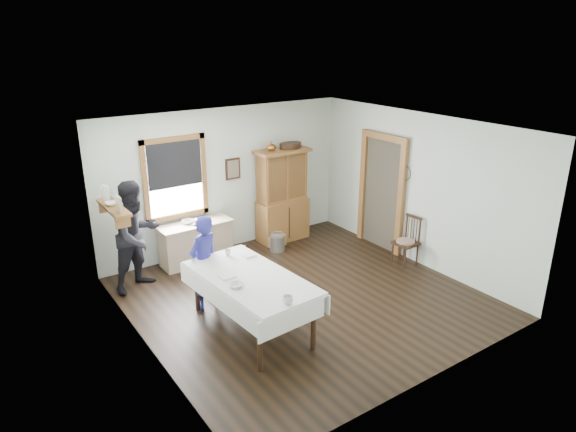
{
  "coord_description": "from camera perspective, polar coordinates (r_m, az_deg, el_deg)",
  "views": [
    {
      "loc": [
        -4.28,
        -5.81,
        3.99
      ],
      "look_at": [
        -0.08,
        0.3,
        1.3
      ],
      "focal_mm": 32.0,
      "sensor_mm": 36.0,
      "label": 1
    }
  ],
  "objects": [
    {
      "name": "room",
      "position": [
        7.69,
        1.79,
        -0.18
      ],
      "size": [
        5.01,
        5.01,
        2.7
      ],
      "color": "black",
      "rests_on": "ground"
    },
    {
      "name": "window",
      "position": [
        9.21,
        -12.45,
        4.56
      ],
      "size": [
        1.18,
        0.07,
        1.48
      ],
      "color": "white",
      "rests_on": "room"
    },
    {
      "name": "doorway",
      "position": [
        9.89,
        10.39,
        2.97
      ],
      "size": [
        0.09,
        1.14,
        2.22
      ],
      "color": "#463F32",
      "rests_on": "room"
    },
    {
      "name": "wall_shelf",
      "position": [
        7.97,
        -18.93,
        1.14
      ],
      "size": [
        0.24,
        1.0,
        0.44
      ],
      "color": "olive",
      "rests_on": "room"
    },
    {
      "name": "framed_picture",
      "position": [
        9.7,
        -6.13,
        5.23
      ],
      "size": [
        0.3,
        0.04,
        0.4
      ],
      "primitive_type": "cube",
      "color": "#371E13",
      "rests_on": "room"
    },
    {
      "name": "rug_beater",
      "position": [
        9.37,
        12.94,
        5.39
      ],
      "size": [
        0.01,
        0.27,
        0.27
      ],
      "primitive_type": "torus",
      "rotation": [
        0.0,
        1.57,
        0.0
      ],
      "color": "black",
      "rests_on": "room"
    },
    {
      "name": "work_counter",
      "position": [
        9.43,
        -10.17,
        -2.94
      ],
      "size": [
        1.33,
        0.52,
        0.76
      ],
      "primitive_type": "cube",
      "rotation": [
        0.0,
        0.0,
        0.01
      ],
      "color": "#C6AC89",
      "rests_on": "room"
    },
    {
      "name": "china_hutch",
      "position": [
        10.14,
        -0.6,
        2.3
      ],
      "size": [
        1.08,
        0.52,
        1.84
      ],
      "primitive_type": "cube",
      "rotation": [
        0.0,
        0.0,
        0.0
      ],
      "color": "olive",
      "rests_on": "room"
    },
    {
      "name": "dining_table",
      "position": [
        7.28,
        -4.12,
        -9.59
      ],
      "size": [
        1.22,
        2.13,
        0.82
      ],
      "primitive_type": "cube",
      "rotation": [
        0.0,
        0.0,
        0.07
      ],
      "color": "white",
      "rests_on": "room"
    },
    {
      "name": "spindle_chair",
      "position": [
        9.41,
        12.96,
        -2.7
      ],
      "size": [
        0.44,
        0.44,
        0.9
      ],
      "primitive_type": "cube",
      "rotation": [
        0.0,
        0.0,
        0.07
      ],
      "color": "#371E13",
      "rests_on": "room"
    },
    {
      "name": "pail",
      "position": [
        9.86,
        -1.2,
        -3.0
      ],
      "size": [
        0.36,
        0.36,
        0.31
      ],
      "primitive_type": "cube",
      "rotation": [
        0.0,
        0.0,
        0.3
      ],
      "color": "#9FA2A7",
      "rests_on": "room"
    },
    {
      "name": "wicker_basket",
      "position": [
        10.12,
        -1.45,
        -2.63
      ],
      "size": [
        0.39,
        0.28,
        0.22
      ],
      "primitive_type": "cube",
      "rotation": [
        0.0,
        0.0,
        -0.05
      ],
      "color": "#A8884C",
      "rests_on": "room"
    },
    {
      "name": "woman_blue",
      "position": [
        7.79,
        -9.31,
        -5.49
      ],
      "size": [
        0.58,
        0.49,
        1.36
      ],
      "primitive_type": "imported",
      "rotation": [
        0.0,
        0.0,
        3.52
      ],
      "color": "navy",
      "rests_on": "room"
    },
    {
      "name": "figure_dark",
      "position": [
        8.57,
        -16.41,
        -2.5
      ],
      "size": [
        0.99,
        0.88,
        1.68
      ],
      "primitive_type": "imported",
      "rotation": [
        0.0,
        0.0,
        0.36
      ],
      "color": "black",
      "rests_on": "room"
    },
    {
      "name": "table_cup_a",
      "position": [
        6.38,
        -0.04,
        -9.31
      ],
      "size": [
        0.17,
        0.17,
        0.1
      ],
      "primitive_type": "imported",
      "rotation": [
        0.0,
        0.0,
        0.31
      ],
      "color": "silver",
      "rests_on": "dining_table"
    },
    {
      "name": "table_cup_b",
      "position": [
        7.73,
        -6.71,
        -4.06
      ],
      "size": [
        0.1,
        0.1,
        0.09
      ],
      "primitive_type": "imported",
      "rotation": [
        0.0,
        0.0,
        0.1
      ],
      "color": "silver",
      "rests_on": "dining_table"
    },
    {
      "name": "table_bowl",
      "position": [
        6.82,
        -5.73,
        -7.65
      ],
      "size": [
        0.21,
        0.21,
        0.05
      ],
      "primitive_type": "imported",
      "rotation": [
        0.0,
        0.0,
        0.01
      ],
      "color": "silver",
      "rests_on": "dining_table"
    },
    {
      "name": "counter_book",
      "position": [
        9.24,
        -11.03,
        -0.89
      ],
      "size": [
        0.22,
        0.26,
        0.02
      ],
      "primitive_type": "imported",
      "rotation": [
        0.0,
        0.0,
        0.27
      ],
      "color": "#77654F",
      "rests_on": "work_counter"
    },
    {
      "name": "counter_bowl",
      "position": [
        9.28,
        -11.07,
        -0.63
      ],
      "size": [
        0.23,
        0.23,
        0.07
      ],
      "primitive_type": "imported",
      "rotation": [
        0.0,
        0.0,
        -0.09
      ],
      "color": "silver",
      "rests_on": "work_counter"
    },
    {
      "name": "shelf_bowl",
      "position": [
        7.97,
        -18.97,
        1.33
      ],
      "size": [
        0.22,
        0.22,
        0.05
      ],
      "primitive_type": "imported",
      "color": "silver",
      "rests_on": "wall_shelf"
    }
  ]
}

